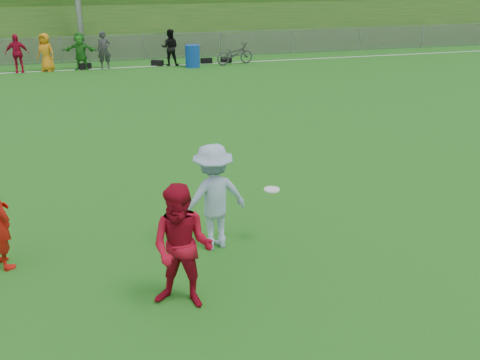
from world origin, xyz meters
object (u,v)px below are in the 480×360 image
object	(u,v)px
player_red_center	(182,248)
recycling_bin	(193,56)
player_blue	(213,197)
bicycle	(235,54)
frisbee	(272,190)

from	to	relation	value
player_red_center	recycling_bin	bearing A→B (deg)	105.25
player_red_center	player_blue	bearing A→B (deg)	89.41
bicycle	player_red_center	bearing A→B (deg)	149.42
recycling_bin	bicycle	size ratio (longest dim) A/B	0.53
player_blue	bicycle	distance (m)	18.02
bicycle	player_blue	bearing A→B (deg)	150.39
player_red_center	frisbee	bearing A→B (deg)	65.18
frisbee	player_blue	bearing A→B (deg)	173.02
recycling_bin	player_red_center	bearing A→B (deg)	-100.76
recycling_bin	bicycle	world-z (taller)	recycling_bin
recycling_bin	bicycle	xyz separation A→B (m)	(2.10, 0.16, -0.01)
frisbee	recycling_bin	bearing A→B (deg)	84.13
player_blue	recycling_bin	xyz separation A→B (m)	(2.78, 17.19, -0.42)
player_blue	frisbee	bearing A→B (deg)	161.54
player_red_center	recycling_bin	distance (m)	19.10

